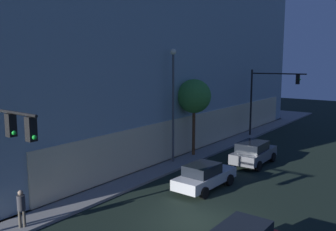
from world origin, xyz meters
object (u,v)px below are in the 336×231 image
object	(u,v)px
pedestrian_waiting	(21,205)
street_lamp_sidewalk	(173,92)
car_grey	(253,153)
modern_building	(87,37)
traffic_light_near_corner	(3,144)
sidewalk_tree	(194,96)
car_silver	(204,176)
traffic_light_far_corner	(268,91)

from	to	relation	value
pedestrian_waiting	street_lamp_sidewalk	bearing A→B (deg)	3.60
pedestrian_waiting	car_grey	size ratio (longest dim) A/B	0.37
modern_building	traffic_light_near_corner	world-z (taller)	modern_building
car_grey	sidewalk_tree	bearing A→B (deg)	98.27
sidewalk_tree	car_silver	xyz separation A→B (m)	(-5.97, -4.54, -4.01)
sidewalk_tree	car_grey	bearing A→B (deg)	-81.73
sidewalk_tree	pedestrian_waiting	xyz separation A→B (m)	(-15.47, -0.65, -3.64)
traffic_light_near_corner	street_lamp_sidewalk	world-z (taller)	street_lamp_sidewalk
sidewalk_tree	pedestrian_waiting	size ratio (longest dim) A/B	3.47
traffic_light_far_corner	car_grey	size ratio (longest dim) A/B	1.41
modern_building	sidewalk_tree	distance (m)	16.76
modern_building	car_grey	world-z (taller)	modern_building
sidewalk_tree	pedestrian_waiting	world-z (taller)	sidewalk_tree
sidewalk_tree	car_silver	size ratio (longest dim) A/B	1.29
traffic_light_far_corner	car_silver	world-z (taller)	traffic_light_far_corner
modern_building	car_grey	bearing A→B (deg)	-96.81
traffic_light_far_corner	car_silver	xyz separation A→B (m)	(-16.24, -2.55, -3.81)
traffic_light_near_corner	traffic_light_far_corner	distance (m)	26.86
street_lamp_sidewalk	car_silver	distance (m)	7.34
car_silver	car_grey	bearing A→B (deg)	-1.94
traffic_light_far_corner	pedestrian_waiting	distance (m)	26.00
traffic_light_near_corner	car_grey	world-z (taller)	traffic_light_near_corner
car_silver	traffic_light_far_corner	bearing A→B (deg)	8.92
traffic_light_near_corner	car_silver	xyz separation A→B (m)	(10.62, -3.00, -3.54)
car_silver	car_grey	distance (m)	6.67
street_lamp_sidewalk	car_grey	distance (m)	7.39
traffic_light_near_corner	car_silver	world-z (taller)	traffic_light_near_corner
street_lamp_sidewalk	pedestrian_waiting	xyz separation A→B (m)	(-12.88, -0.81, -4.14)
pedestrian_waiting	car_grey	xyz separation A→B (m)	(16.17, -4.11, -0.29)
sidewalk_tree	pedestrian_waiting	distance (m)	15.91
modern_building	pedestrian_waiting	bearing A→B (deg)	-138.86
pedestrian_waiting	car_silver	size ratio (longest dim) A/B	0.37
traffic_light_far_corner	car_silver	size ratio (longest dim) A/B	1.40
modern_building	pedestrian_waiting	size ratio (longest dim) A/B	22.30
traffic_light_far_corner	sidewalk_tree	xyz separation A→B (m)	(-10.26, 1.99, 0.20)
street_lamp_sidewalk	car_grey	world-z (taller)	street_lamp_sidewalk
street_lamp_sidewalk	car_silver	world-z (taller)	street_lamp_sidewalk
pedestrian_waiting	car_silver	xyz separation A→B (m)	(9.50, -3.89, -0.37)
street_lamp_sidewalk	car_grey	xyz separation A→B (m)	(3.29, -4.92, -4.43)
modern_building	car_silver	bearing A→B (deg)	-114.32
sidewalk_tree	modern_building	bearing A→B (deg)	78.67
modern_building	traffic_light_near_corner	bearing A→B (deg)	-139.02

